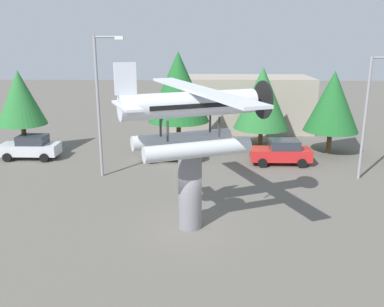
% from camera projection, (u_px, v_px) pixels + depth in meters
% --- Properties ---
extents(ground_plane, '(140.00, 140.00, 0.00)m').
position_uv_depth(ground_plane, '(190.00, 227.00, 19.64)').
color(ground_plane, '#605B54').
extents(display_pedestal, '(1.10, 1.10, 3.68)m').
position_uv_depth(display_pedestal, '(190.00, 190.00, 19.15)').
color(display_pedestal, slate).
rests_on(display_pedestal, ground).
extents(floatplane_monument, '(7.18, 10.00, 4.00)m').
position_uv_depth(floatplane_monument, '(193.00, 115.00, 18.25)').
color(floatplane_monument, silver).
rests_on(floatplane_monument, display_pedestal).
extents(car_near_silver, '(4.20, 2.02, 1.76)m').
position_uv_depth(car_near_silver, '(31.00, 147.00, 30.49)').
color(car_near_silver, silver).
rests_on(car_near_silver, ground).
extents(car_mid_white, '(4.20, 2.02, 1.76)m').
position_uv_depth(car_mid_white, '(172.00, 148.00, 30.08)').
color(car_mid_white, white).
rests_on(car_mid_white, ground).
extents(car_far_red, '(4.20, 2.02, 1.76)m').
position_uv_depth(car_far_red, '(281.00, 152.00, 29.16)').
color(car_far_red, red).
rests_on(car_far_red, ground).
extents(streetlight_primary, '(1.84, 0.28, 8.78)m').
position_uv_depth(streetlight_primary, '(101.00, 98.00, 25.52)').
color(streetlight_primary, gray).
rests_on(streetlight_primary, ground).
extents(streetlight_secondary, '(1.84, 0.28, 7.61)m').
position_uv_depth(streetlight_secondary, '(369.00, 109.00, 25.15)').
color(streetlight_secondary, gray).
rests_on(streetlight_secondary, ground).
extents(storefront_building, '(13.23, 6.01, 5.06)m').
position_uv_depth(storefront_building, '(240.00, 103.00, 40.01)').
color(storefront_building, '#9E9384').
rests_on(storefront_building, ground).
extents(tree_west, '(3.64, 3.64, 6.37)m').
position_uv_depth(tree_west, '(20.00, 98.00, 30.71)').
color(tree_west, brown).
rests_on(tree_west, ground).
extents(tree_east, '(4.81, 4.81, 7.68)m').
position_uv_depth(tree_east, '(178.00, 87.00, 31.78)').
color(tree_east, brown).
rests_on(tree_east, ground).
extents(tree_center_back, '(4.42, 4.42, 6.46)m').
position_uv_depth(tree_center_back, '(262.00, 98.00, 32.98)').
color(tree_center_back, brown).
rests_on(tree_center_back, ground).
extents(tree_far_east, '(4.08, 4.08, 6.31)m').
position_uv_depth(tree_far_east, '(333.00, 101.00, 30.96)').
color(tree_far_east, brown).
rests_on(tree_far_east, ground).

